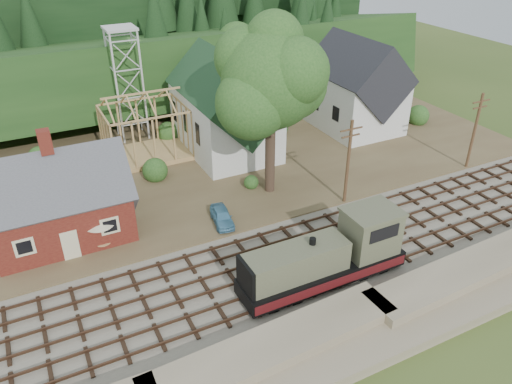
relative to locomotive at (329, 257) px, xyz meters
name	(u,v)px	position (x,y,z in m)	size (l,w,h in m)	color
ground	(308,257)	(0.30, 3.00, -2.14)	(140.00, 140.00, 0.00)	#384C1E
embankment	(380,331)	(0.30, -5.50, -2.14)	(64.00, 5.00, 1.60)	#7F7259
railroad_bed	(308,256)	(0.30, 3.00, -2.06)	(64.00, 11.00, 0.16)	#726B5B
village_flat	(216,161)	(0.30, 21.00, -1.99)	(64.00, 26.00, 0.30)	brown
hillside	(150,95)	(0.30, 45.00, -2.14)	(70.00, 28.00, 8.00)	#1E3F19
ridge	(123,67)	(0.30, 61.00, -2.14)	(80.00, 20.00, 12.00)	black
depot	(59,203)	(-15.70, 14.00, 1.08)	(10.80, 7.41, 9.00)	#541613
church	(226,107)	(2.30, 22.68, 3.04)	(8.40, 15.17, 13.00)	silver
farmhouse	(356,90)	(18.30, 22.00, 2.73)	(8.40, 10.80, 10.60)	silver
timber_frame	(146,130)	(-5.70, 25.00, 1.13)	(8.20, 6.20, 6.99)	tan
lattice_tower	(123,50)	(-5.70, 31.00, 7.90)	(3.20, 3.20, 12.12)	silver
big_tree	(272,85)	(2.47, 13.08, 8.08)	(10.90, 8.40, 14.70)	#38281E
telegraph_pole_near	(348,161)	(7.30, 8.20, 2.11)	(2.20, 0.28, 8.00)	#4C331E
telegraph_pole_far	(475,130)	(22.30, 8.20, 2.11)	(2.20, 0.28, 8.00)	#4C331E
locomotive	(329,257)	(0.00, 0.00, 0.00)	(12.08, 3.02, 4.83)	black
car_blue	(222,216)	(-3.84, 9.88, -1.21)	(1.49, 3.69, 1.26)	#518DAD
car_red	(396,114)	(24.61, 21.54, -1.21)	(2.10, 4.55, 1.26)	red
patio_set	(99,223)	(-13.37, 11.04, 0.30)	(2.26, 2.26, 2.51)	silver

